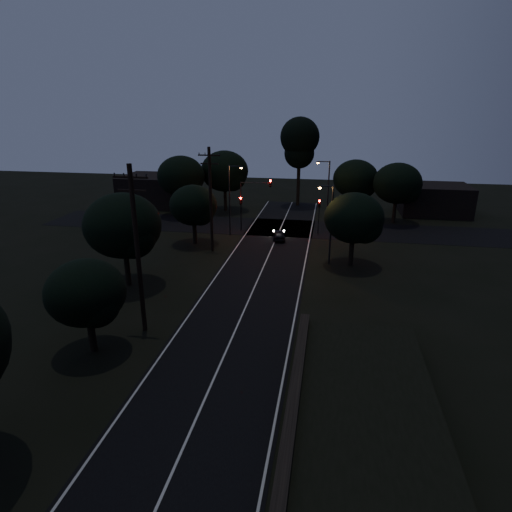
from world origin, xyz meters
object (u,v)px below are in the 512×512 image
(signal_right, at_px, (319,210))
(tall_pine, at_px, (300,142))
(streetlight_c, at_px, (330,219))
(signal_mast, at_px, (255,195))
(streetlight_a, at_px, (231,195))
(utility_pole_far, at_px, (211,198))
(signal_left, at_px, (241,207))
(utility_pole_mid, at_px, (137,249))
(car, at_px, (279,235))
(streetlight_b, at_px, (327,189))

(signal_right, bearing_deg, tall_pine, 103.49)
(tall_pine, distance_m, streetlight_c, 25.93)
(signal_mast, bearing_deg, streetlight_a, -140.23)
(utility_pole_far, bearing_deg, streetlight_a, 83.41)
(signal_left, distance_m, streetlight_a, 2.77)
(utility_pole_mid, distance_m, streetlight_a, 23.04)
(signal_left, distance_m, streetlight_c, 14.52)
(utility_pole_mid, bearing_deg, tall_pine, 80.07)
(utility_pole_mid, relative_size, signal_mast, 1.76)
(tall_pine, height_order, streetlight_c, tall_pine)
(utility_pole_mid, xyz_separation_m, streetlight_a, (0.69, 23.00, -1.10))
(utility_pole_mid, height_order, streetlight_a, utility_pole_mid)
(utility_pole_far, xyz_separation_m, streetlight_a, (0.69, 6.00, -0.85))
(signal_left, bearing_deg, utility_pole_mid, -93.21)
(utility_pole_mid, relative_size, signal_left, 2.68)
(utility_pole_mid, height_order, streetlight_c, utility_pole_mid)
(signal_right, relative_size, streetlight_c, 0.55)
(tall_pine, xyz_separation_m, car, (-0.63, -17.99, -8.68))
(utility_pole_mid, height_order, signal_left, utility_pole_mid)
(utility_pole_mid, xyz_separation_m, streetlight_b, (11.31, 29.00, -1.10))
(streetlight_a, distance_m, streetlight_b, 12.19)
(utility_pole_far, relative_size, signal_right, 2.56)
(signal_left, relative_size, car, 1.24)
(signal_left, distance_m, car, 6.22)
(tall_pine, distance_m, signal_mast, 16.27)
(signal_mast, relative_size, streetlight_b, 0.78)
(utility_pole_mid, xyz_separation_m, car, (6.37, 22.01, -5.18))
(utility_pole_far, xyz_separation_m, car, (6.37, 5.01, -4.92))
(streetlight_a, xyz_separation_m, streetlight_b, (10.61, 6.00, 0.00))
(signal_mast, xyz_separation_m, streetlight_c, (8.74, -9.99, 0.01))
(car, bearing_deg, utility_pole_mid, 65.38)
(signal_mast, bearing_deg, signal_left, -179.87)
(streetlight_c, bearing_deg, signal_left, 136.24)
(signal_left, distance_m, streetlight_b, 10.84)
(car, bearing_deg, signal_mast, -50.68)
(signal_right, bearing_deg, streetlight_c, -82.98)
(streetlight_c, relative_size, car, 2.27)
(signal_mast, bearing_deg, streetlight_c, -48.81)
(signal_left, xyz_separation_m, streetlight_c, (10.43, -9.99, 1.51))
(utility_pole_mid, distance_m, signal_left, 25.19)
(utility_pole_mid, relative_size, utility_pole_far, 1.05)
(signal_right, bearing_deg, signal_mast, 179.97)
(signal_right, height_order, streetlight_c, streetlight_c)
(utility_pole_mid, height_order, tall_pine, tall_pine)
(utility_pole_mid, bearing_deg, streetlight_a, 88.27)
(utility_pole_mid, bearing_deg, streetlight_c, 51.74)
(streetlight_a, bearing_deg, car, -9.87)
(signal_mast, relative_size, car, 1.89)
(signal_mast, xyz_separation_m, streetlight_a, (-2.39, -1.99, 0.30))
(utility_pole_far, bearing_deg, utility_pole_mid, -90.00)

